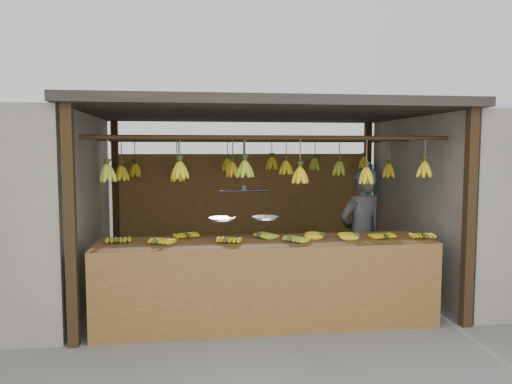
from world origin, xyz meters
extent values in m
plane|color=#5B5B57|center=(0.00, 0.00, 0.00)|extent=(80.00, 80.00, 0.00)
cube|color=black|center=(-2.00, -1.50, 1.15)|extent=(0.10, 0.10, 2.30)
cube|color=black|center=(2.00, -1.50, 1.15)|extent=(0.10, 0.10, 2.30)
cube|color=black|center=(-2.00, 1.50, 1.15)|extent=(0.10, 0.10, 2.30)
cube|color=black|center=(2.00, 1.50, 1.15)|extent=(0.10, 0.10, 2.30)
cube|color=black|center=(0.00, 0.00, 2.35)|extent=(4.30, 3.30, 0.10)
cylinder|color=black|center=(0.00, -1.00, 2.00)|extent=(4.00, 0.05, 0.05)
cylinder|color=black|center=(0.00, 0.00, 2.00)|extent=(4.00, 0.05, 0.05)
cylinder|color=black|center=(0.00, 1.00, 2.00)|extent=(4.00, 0.05, 0.05)
cube|color=brown|center=(0.00, 1.50, 0.90)|extent=(4.00, 0.06, 1.80)
cube|color=brown|center=(-0.08, -1.10, 0.86)|extent=(3.58, 0.80, 0.08)
cube|color=brown|center=(-0.08, -1.50, 0.45)|extent=(3.58, 0.04, 0.90)
cube|color=black|center=(-1.77, -1.45, 0.41)|extent=(0.07, 0.07, 0.82)
cube|color=black|center=(1.61, -1.45, 0.41)|extent=(0.07, 0.07, 0.82)
cube|color=black|center=(-1.77, -0.75, 0.41)|extent=(0.07, 0.07, 0.82)
cube|color=black|center=(1.61, -0.75, 0.41)|extent=(0.07, 0.07, 0.82)
ellipsoid|color=#92A523|center=(-1.62, -1.10, 0.93)|extent=(0.21, 0.26, 0.06)
ellipsoid|color=gold|center=(-1.22, -1.22, 0.93)|extent=(0.27, 0.30, 0.06)
ellipsoid|color=gold|center=(-0.90, -0.91, 0.93)|extent=(0.26, 0.29, 0.06)
ellipsoid|color=gold|center=(-0.52, -1.25, 0.93)|extent=(0.25, 0.29, 0.06)
ellipsoid|color=#92A523|center=(-0.14, -1.00, 0.93)|extent=(0.30, 0.27, 0.06)
ellipsoid|color=#92A523|center=(0.15, -1.28, 0.93)|extent=(0.30, 0.29, 0.06)
ellipsoid|color=gold|center=(0.54, -1.05, 0.93)|extent=(0.28, 0.23, 0.06)
ellipsoid|color=gold|center=(0.91, -1.13, 0.93)|extent=(0.26, 0.21, 0.06)
ellipsoid|color=gold|center=(1.22, -1.24, 0.93)|extent=(0.23, 0.27, 0.06)
ellipsoid|color=gold|center=(1.62, -1.29, 0.93)|extent=(0.21, 0.26, 0.06)
ellipsoid|color=#92A523|center=(-1.73, -0.96, 1.62)|extent=(0.16, 0.16, 0.28)
ellipsoid|color=gold|center=(-0.99, -0.97, 1.65)|extent=(0.16, 0.16, 0.28)
ellipsoid|color=#92A523|center=(-0.30, -1.01, 1.66)|extent=(0.16, 0.16, 0.28)
ellipsoid|color=gold|center=(0.30, -1.02, 1.59)|extent=(0.16, 0.16, 0.28)
ellipsoid|color=gold|center=(1.06, -1.00, 1.58)|extent=(0.16, 0.16, 0.28)
ellipsoid|color=gold|center=(1.74, -1.01, 1.65)|extent=(0.16, 0.16, 0.28)
ellipsoid|color=gold|center=(-1.72, 0.03, 1.58)|extent=(0.16, 0.16, 0.28)
ellipsoid|color=gold|center=(-1.04, -0.05, 1.56)|extent=(0.16, 0.16, 0.28)
ellipsoid|color=gold|center=(-0.34, -0.03, 1.62)|extent=(0.16, 0.16, 0.28)
ellipsoid|color=gold|center=(0.36, 0.03, 1.64)|extent=(0.16, 0.16, 0.28)
ellipsoid|color=#92A523|center=(1.06, 0.00, 1.62)|extent=(0.16, 0.16, 0.28)
ellipsoid|color=gold|center=(1.74, 0.01, 1.59)|extent=(0.16, 0.16, 0.28)
ellipsoid|color=gold|center=(-1.65, 0.99, 1.57)|extent=(0.16, 0.16, 0.28)
ellipsoid|color=gold|center=(-1.04, 0.98, 1.59)|extent=(0.16, 0.16, 0.28)
ellipsoid|color=gold|center=(-0.32, 1.01, 1.64)|extent=(0.16, 0.16, 0.28)
ellipsoid|color=gold|center=(0.33, 0.97, 1.67)|extent=(0.16, 0.16, 0.28)
ellipsoid|color=#92A523|center=(0.99, 1.01, 1.65)|extent=(0.16, 0.16, 0.28)
ellipsoid|color=gold|center=(1.75, 0.96, 1.67)|extent=(0.16, 0.16, 0.28)
cylinder|color=black|center=(-0.31, -1.00, 1.71)|extent=(0.02, 0.02, 0.57)
cylinder|color=black|center=(-0.31, -1.00, 1.43)|extent=(0.51, 0.05, 0.02)
cylinder|color=silver|center=(-0.55, -1.01, 1.13)|extent=(0.28, 0.28, 0.02)
cylinder|color=silver|center=(-0.07, -0.99, 1.13)|extent=(0.28, 0.28, 0.02)
imported|color=#262628|center=(1.16, -0.59, 0.83)|extent=(0.70, 0.57, 1.65)
cube|color=#1426BF|center=(1.94, 1.35, 1.47)|extent=(0.08, 0.26, 0.34)
cube|color=#199926|center=(1.94, 1.35, 1.20)|extent=(0.08, 0.26, 0.34)
cube|color=red|center=(1.94, 1.35, 0.89)|extent=(0.08, 0.26, 0.34)
cube|color=yellow|center=(1.94, 1.35, 0.51)|extent=(0.08, 0.26, 0.34)
camera|label=1|loc=(-0.91, -6.31, 1.88)|focal=35.00mm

